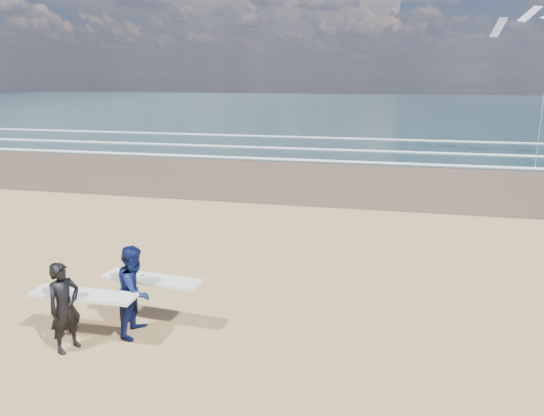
# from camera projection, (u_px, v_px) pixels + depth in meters

# --- Properties ---
(ocean) EXTENTS (220.00, 100.00, 0.02)m
(ocean) POSITION_uv_depth(u_px,v_px,m) (479.00, 109.00, 73.15)
(ocean) COLOR #193238
(ocean) RESTS_ON ground
(surfer_near) EXTENTS (2.20, 1.02, 1.86)m
(surfer_near) POSITION_uv_depth(u_px,v_px,m) (67.00, 306.00, 9.60)
(surfer_near) COLOR black
(surfer_near) RESTS_ON ground
(surfer_far) EXTENTS (2.24, 1.19, 1.96)m
(surfer_far) POSITION_uv_depth(u_px,v_px,m) (137.00, 289.00, 10.23)
(surfer_far) COLOR #0C1647
(surfer_far) RESTS_ON ground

